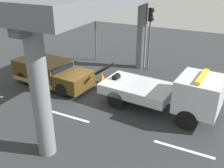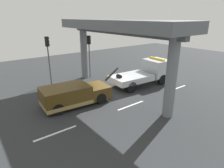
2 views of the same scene
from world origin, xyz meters
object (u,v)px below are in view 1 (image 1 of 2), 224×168
towed_van_green (50,73)px  traffic_cone_orange (102,78)px  traffic_light_near (95,19)px  traffic_light_far (150,26)px  tow_truck_white (171,92)px

towed_van_green → traffic_cone_orange: size_ratio=7.66×
traffic_light_near → traffic_light_far: size_ratio=1.04×
traffic_light_near → traffic_light_far: (4.50, 0.00, -0.12)m
traffic_light_far → tow_truck_white: bearing=-60.5°
tow_truck_white → traffic_cone_orange: 5.40m
traffic_light_far → traffic_cone_orange: (-1.91, -3.79, -2.95)m
traffic_light_far → towed_van_green: bearing=-131.9°
towed_van_green → traffic_cone_orange: 3.45m
towed_van_green → traffic_light_near: 6.06m
towed_van_green → traffic_light_near: bearing=85.8°
traffic_light_near → traffic_cone_orange: traffic_light_near is taller
traffic_light_near → traffic_cone_orange: (2.59, -3.79, -3.07)m
tow_truck_white → towed_van_green: size_ratio=1.37×
tow_truck_white → traffic_cone_orange: (-5.04, 1.73, -0.87)m
traffic_light_near → traffic_light_far: 4.50m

